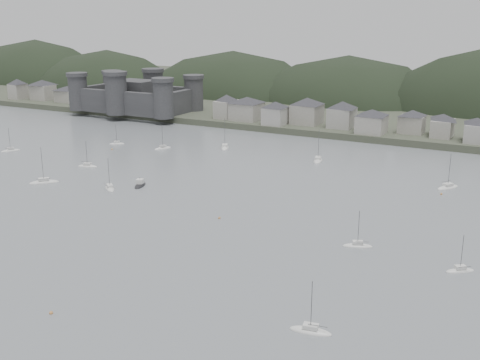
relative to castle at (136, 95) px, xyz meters
The scene contains 8 objects.
ground 216.45m from the castle, 56.28° to the right, with size 900.00×900.00×0.00m, color slate.
far_shore_land 166.61m from the castle, 43.83° to the left, with size 900.00×250.00×3.00m, color #383D2D.
forested_ridge 155.26m from the castle, 35.67° to the left, with size 851.55×103.94×102.57m.
castle is the anchor object (origin of this frame).
waterfront_town 170.64m from the castle, ahead, with size 451.48×28.46×12.92m.
moored_fleet 153.00m from the castle, 45.84° to the right, with size 232.71×139.61×13.04m.
motor_launch_far 137.44m from the castle, 51.61° to the right, with size 5.14×8.06×3.82m.
mooring_buoys 179.71m from the castle, 47.73° to the right, with size 168.32×115.75×0.70m.
Camera 1 is at (77.65, -69.70, 52.70)m, focal length 43.56 mm.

